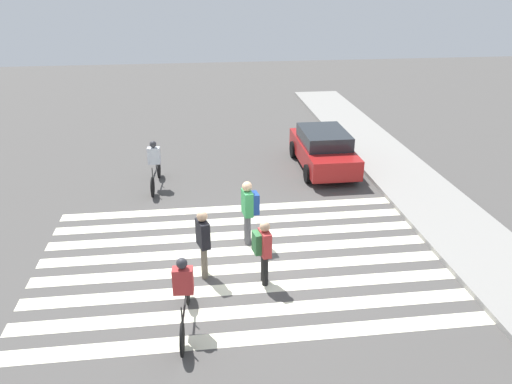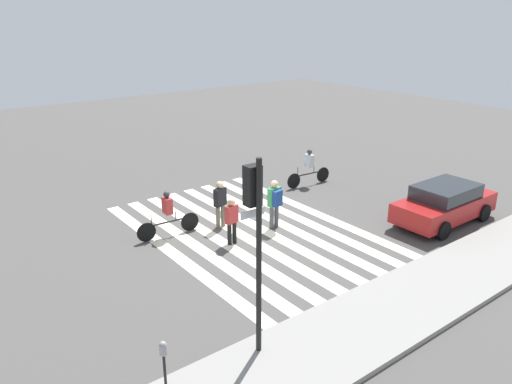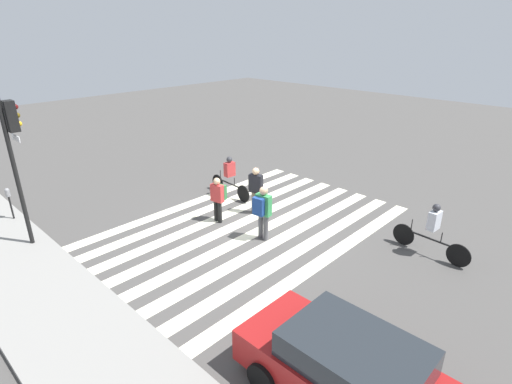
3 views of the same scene
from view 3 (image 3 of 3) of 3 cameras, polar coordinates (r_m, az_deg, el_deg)
The scene contains 11 objects.
ground_plane at distance 13.36m, azimuth -0.79°, elevation -4.97°, with size 60.00×60.00×0.00m, color #4C4947.
sidewalk_curb at distance 10.55m, azimuth -26.32°, elevation -15.50°, with size 36.00×2.50×0.14m.
crosswalk_stripes at distance 13.36m, azimuth -0.79°, elevation -4.95°, with size 6.36×10.00×0.01m.
traffic_light at distance 12.90m, azimuth -31.30°, elevation 5.92°, with size 0.60×0.50×4.56m.
parking_meter at distance 15.62m, azimuth -31.85°, elevation -0.61°, with size 0.15×0.15×1.25m.
pedestrian_adult_blue_shirt at distance 13.40m, azimuth -5.41°, elevation -0.60°, with size 0.47×0.42×1.59m.
pedestrian_adult_yellow_jacket at distance 12.16m, azimuth 0.93°, elevation -2.48°, with size 0.51×0.44×1.76m.
pedestrian_adult_tall_backpack at distance 13.92m, azimuth -0.03°, elevation 0.58°, with size 0.51×0.34×1.71m.
cyclist_mid_street at distance 12.46m, azimuth 23.92°, elevation -4.75°, with size 2.31×0.42×1.62m.
cyclist_far_lane at distance 15.47m, azimuth -3.78°, elevation 2.42°, with size 2.25×0.42×1.61m.
car_parked_far_curb at distance 7.59m, azimuth 13.60°, elevation -23.91°, with size 4.13×1.88×1.44m.
Camera 3 is at (-8.34, 8.43, 6.16)m, focal length 28.00 mm.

